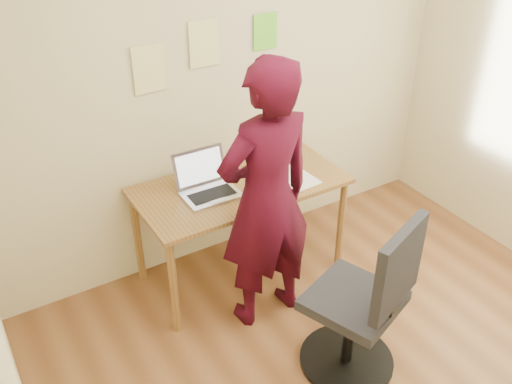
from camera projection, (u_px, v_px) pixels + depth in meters
room at (420, 196)px, 2.53m from camera, size 3.58×3.58×2.78m
desk at (240, 195)px, 3.84m from camera, size 1.40×0.70×0.74m
laptop at (207, 185)px, 3.67m from camera, size 0.36×0.32×0.26m
paper_sheet at (295, 177)px, 3.86m from camera, size 0.24×0.33×0.00m
phone at (280, 190)px, 3.71m from camera, size 0.08×0.12×0.01m
wall_note_left at (149, 69)px, 3.46m from camera, size 0.21×0.00×0.30m
wall_note_mid at (204, 43)px, 3.58m from camera, size 0.21×0.00×0.30m
wall_note_right at (265, 32)px, 3.77m from camera, size 0.18×0.00×0.24m
office_chair at (364, 310)px, 3.17m from camera, size 0.61×0.62×1.08m
person at (266, 200)px, 3.36m from camera, size 0.66×0.45×1.77m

